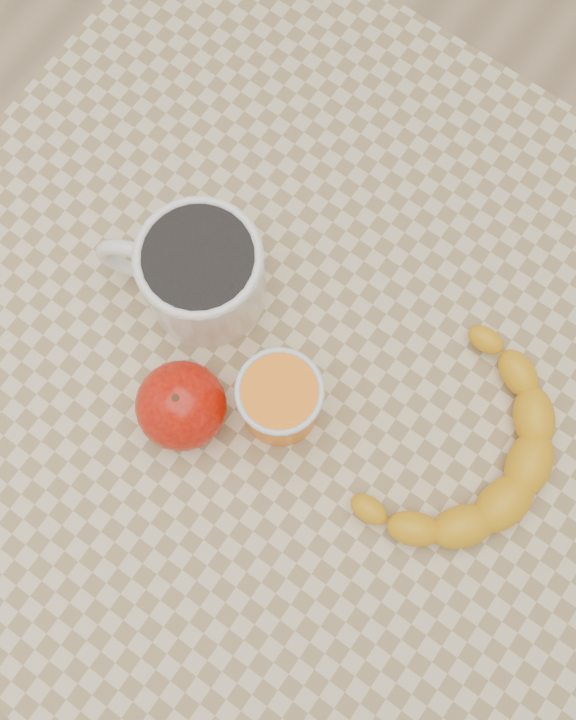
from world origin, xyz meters
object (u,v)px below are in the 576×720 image
Objects in this scene: table at (288,383)px; coffee_mug at (199,272)px; orange_juice_glass at (280,400)px; apple at (181,406)px; banana at (462,453)px.

coffee_mug is (-0.11, 0.01, 0.14)m from table.
orange_juice_glass is (0.02, -0.04, 0.13)m from table.
apple is 0.26m from banana.
coffee_mug is at bearing 157.65° from orange_juice_glass.
apple is at bearing -142.22° from orange_juice_glass.
table is 8.89× the size of orange_juice_glass.
table is at bearing 116.00° from orange_juice_glass.
table is 0.21m from banana.
coffee_mug is 1.66× the size of apple.
coffee_mug is at bearing -168.08° from banana.
coffee_mug is 0.12m from apple.
coffee_mug is at bearing 172.86° from table.
banana is at bearing 26.46° from apple.
coffee_mug reaches higher than apple.
banana is (0.16, 0.06, -0.03)m from orange_juice_glass.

